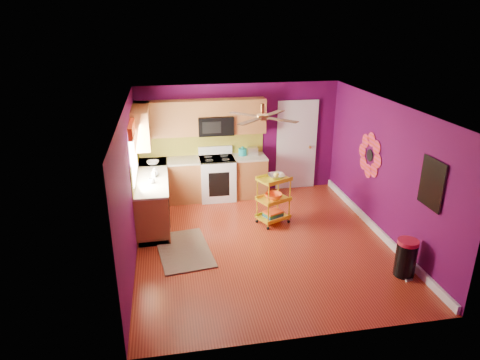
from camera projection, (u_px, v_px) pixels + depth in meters
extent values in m
plane|color=maroon|center=(262.00, 242.00, 7.81)|extent=(5.00, 5.00, 0.00)
cube|color=#500943|center=(239.00, 139.00, 9.65)|extent=(4.50, 0.04, 2.50)
cube|color=#500943|center=(312.00, 253.00, 5.06)|extent=(4.50, 0.04, 2.50)
cube|color=#500943|center=(130.00, 187.00, 6.99)|extent=(0.04, 5.00, 2.50)
cube|color=#500943|center=(385.00, 171.00, 7.72)|extent=(0.04, 5.00, 2.50)
cube|color=silver|center=(265.00, 106.00, 6.90)|extent=(4.50, 5.00, 0.04)
cube|color=white|center=(376.00, 229.00, 8.15)|extent=(0.05, 4.90, 0.14)
cube|color=brown|center=(153.00, 198.00, 8.57)|extent=(0.60, 2.30, 0.90)
cube|color=brown|center=(204.00, 179.00, 9.53)|extent=(2.80, 0.60, 0.90)
cube|color=beige|center=(151.00, 176.00, 8.40)|extent=(0.63, 2.30, 0.04)
cube|color=beige|center=(203.00, 159.00, 9.36)|extent=(2.80, 0.63, 0.04)
cube|color=black|center=(155.00, 216.00, 8.71)|extent=(0.54, 2.30, 0.10)
cube|color=black|center=(204.00, 196.00, 9.67)|extent=(2.80, 0.54, 0.10)
cube|color=white|center=(217.00, 179.00, 9.54)|extent=(0.76, 0.66, 0.92)
cube|color=black|center=(217.00, 159.00, 9.38)|extent=(0.76, 0.62, 0.03)
cube|color=white|center=(215.00, 150.00, 9.59)|extent=(0.76, 0.06, 0.18)
cube|color=black|center=(219.00, 184.00, 9.25)|extent=(0.45, 0.02, 0.55)
cube|color=brown|center=(166.00, 119.00, 9.03)|extent=(1.32, 0.33, 0.75)
cube|color=brown|center=(249.00, 116.00, 9.32)|extent=(0.72, 0.33, 0.75)
cube|color=brown|center=(215.00, 107.00, 9.13)|extent=(0.76, 0.33, 0.34)
cube|color=brown|center=(141.00, 125.00, 8.50)|extent=(0.33, 1.30, 0.75)
cube|color=black|center=(215.00, 125.00, 9.23)|extent=(0.76, 0.38, 0.40)
cube|color=olive|center=(201.00, 144.00, 9.52)|extent=(2.80, 0.01, 0.51)
cube|color=olive|center=(135.00, 164.00, 8.25)|extent=(0.01, 2.30, 0.51)
cube|color=white|center=(133.00, 151.00, 7.85)|extent=(0.03, 1.20, 1.00)
cube|color=#F95316|center=(132.00, 126.00, 7.68)|extent=(0.08, 1.35, 0.22)
cube|color=white|center=(296.00, 146.00, 9.93)|extent=(0.85, 0.04, 2.05)
cube|color=white|center=(296.00, 146.00, 9.91)|extent=(0.95, 0.02, 2.15)
sphere|color=#BF8C3F|center=(310.00, 147.00, 9.94)|extent=(0.07, 0.07, 0.07)
cylinder|color=black|center=(370.00, 155.00, 8.23)|extent=(0.01, 0.24, 0.24)
cube|color=teal|center=(432.00, 184.00, 6.33)|extent=(0.03, 0.52, 0.72)
cube|color=black|center=(431.00, 184.00, 6.32)|extent=(0.01, 0.56, 0.76)
cylinder|color=#BF8C3F|center=(263.00, 109.00, 7.11)|extent=(0.06, 0.06, 0.16)
cylinder|color=#BF8C3F|center=(262.00, 117.00, 7.17)|extent=(0.20, 0.20, 0.08)
cube|color=#4C2D19|center=(274.00, 113.00, 7.46)|extent=(0.47, 0.47, 0.01)
cube|color=#4C2D19|center=(244.00, 114.00, 7.37)|extent=(0.47, 0.47, 0.01)
cube|color=#4C2D19|center=(250.00, 121.00, 6.88)|extent=(0.47, 0.47, 0.01)
cube|color=#4C2D19|center=(282.00, 120.00, 6.96)|extent=(0.47, 0.47, 0.01)
cube|color=black|center=(184.00, 250.00, 7.53)|extent=(1.05, 1.52, 0.02)
cylinder|color=yellow|center=(268.00, 206.00, 8.09)|extent=(0.03, 0.03, 0.91)
cylinder|color=yellow|center=(290.00, 200.00, 8.36)|extent=(0.03, 0.03, 0.91)
cylinder|color=yellow|center=(257.00, 200.00, 8.37)|extent=(0.03, 0.03, 0.91)
cylinder|color=yellow|center=(278.00, 194.00, 8.64)|extent=(0.03, 0.03, 0.91)
sphere|color=black|center=(268.00, 228.00, 8.25)|extent=(0.06, 0.06, 0.06)
sphere|color=black|center=(289.00, 221.00, 8.53)|extent=(0.06, 0.06, 0.06)
sphere|color=black|center=(257.00, 221.00, 8.53)|extent=(0.06, 0.06, 0.06)
sphere|color=black|center=(277.00, 215.00, 8.81)|extent=(0.06, 0.06, 0.06)
cube|color=yellow|center=(274.00, 179.00, 8.21)|extent=(0.71, 0.63, 0.03)
cube|color=yellow|center=(273.00, 199.00, 8.36)|extent=(0.71, 0.63, 0.03)
cube|color=yellow|center=(273.00, 217.00, 8.50)|extent=(0.71, 0.63, 0.03)
imported|color=beige|center=(276.00, 176.00, 8.21)|extent=(0.43, 0.43, 0.08)
sphere|color=yellow|center=(276.00, 175.00, 8.20)|extent=(0.11, 0.11, 0.11)
imported|color=#F95316|center=(274.00, 196.00, 8.33)|extent=(0.44, 0.44, 0.10)
cube|color=navy|center=(273.00, 215.00, 8.48)|extent=(0.42, 0.37, 0.04)
cube|color=#267233|center=(273.00, 213.00, 8.47)|extent=(0.42, 0.37, 0.04)
cube|color=#F95316|center=(273.00, 212.00, 8.45)|extent=(0.42, 0.37, 0.03)
cylinder|color=black|center=(406.00, 260.00, 6.74)|extent=(0.38, 0.38, 0.56)
cylinder|color=red|center=(408.00, 242.00, 6.63)|extent=(0.33, 0.33, 0.07)
cube|color=beige|center=(409.00, 280.00, 6.69)|extent=(0.12, 0.07, 0.03)
cylinder|color=teal|center=(243.00, 152.00, 9.54)|extent=(0.18, 0.18, 0.16)
sphere|color=teal|center=(243.00, 148.00, 9.50)|extent=(0.06, 0.06, 0.06)
cube|color=beige|center=(253.00, 151.00, 9.55)|extent=(0.22, 0.15, 0.18)
imported|color=#EA3F72|center=(153.00, 174.00, 8.23)|extent=(0.08, 0.08, 0.17)
imported|color=white|center=(155.00, 172.00, 8.32)|extent=(0.13, 0.13, 0.17)
imported|color=white|center=(153.00, 163.00, 9.00)|extent=(0.26, 0.26, 0.06)
imported|color=white|center=(152.00, 181.00, 7.98)|extent=(0.12, 0.12, 0.10)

